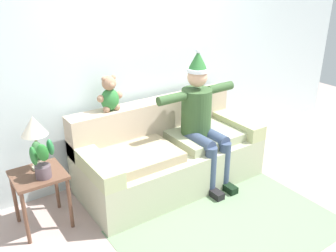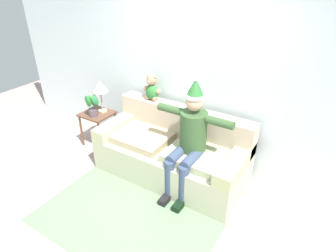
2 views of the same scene
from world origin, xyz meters
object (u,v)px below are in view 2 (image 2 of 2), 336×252
Objects in this scene: side_table at (98,119)px; teddy_bear at (152,89)px; person_seated at (189,137)px; couch at (173,152)px; potted_plant at (92,105)px; table_lamp at (100,88)px.

teddy_bear is at bearing 16.74° from side_table.
couch is at bearing 153.02° from person_seated.
potted_plant is at bearing -156.74° from teddy_bear.
teddy_bear is at bearing 151.76° from couch.
side_table is 0.31m from potted_plant.
person_seated reaches higher than table_lamp.
table_lamp is at bearing 170.87° from person_seated.
person_seated is 3.96× the size of potted_plant.
side_table is (-1.44, 0.02, 0.12)m from couch.
teddy_bear is 0.98× the size of potted_plant.
potted_plant is (-0.02, -0.19, -0.22)m from table_lamp.
side_table is 1.47× the size of potted_plant.
person_seated reaches higher than couch.
couch is 5.29× the size of potted_plant.
couch is 1.45m from side_table.
person_seated is at bearing -2.84° from potted_plant.
person_seated is 2.70× the size of side_table.
side_table is (-1.78, 0.19, -0.32)m from person_seated.
couch is 5.39× the size of teddy_bear.
couch is 1.53m from table_lamp.
person_seated reaches higher than potted_plant.
table_lamp is at bearing 60.85° from side_table.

